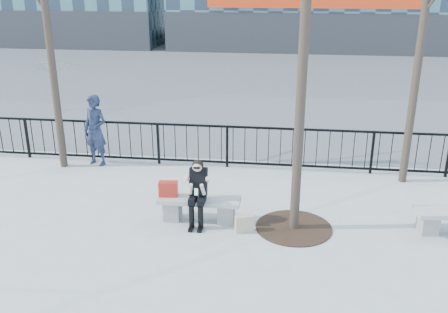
# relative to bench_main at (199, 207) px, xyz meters

# --- Properties ---
(ground) EXTENTS (120.00, 120.00, 0.00)m
(ground) POSITION_rel_bench_main_xyz_m (0.00, 0.00, -0.30)
(ground) COLOR #969691
(ground) RESTS_ON ground
(street_surface) EXTENTS (60.00, 23.00, 0.01)m
(street_surface) POSITION_rel_bench_main_xyz_m (0.00, 15.00, -0.30)
(street_surface) COLOR #474747
(street_surface) RESTS_ON ground
(railing) EXTENTS (14.00, 0.06, 1.10)m
(railing) POSITION_rel_bench_main_xyz_m (0.00, 3.00, 0.25)
(railing) COLOR black
(railing) RESTS_ON ground
(tree_grate) EXTENTS (1.50, 1.50, 0.02)m
(tree_grate) POSITION_rel_bench_main_xyz_m (1.90, -0.10, -0.29)
(tree_grate) COLOR black
(tree_grate) RESTS_ON ground
(bench_main) EXTENTS (1.65, 0.46, 0.49)m
(bench_main) POSITION_rel_bench_main_xyz_m (0.00, 0.00, 0.00)
(bench_main) COLOR slate
(bench_main) RESTS_ON ground
(seated_woman) EXTENTS (0.50, 0.64, 1.34)m
(seated_woman) POSITION_rel_bench_main_xyz_m (0.00, -0.16, 0.37)
(seated_woman) COLOR black
(seated_woman) RESTS_ON ground
(handbag) EXTENTS (0.39, 0.21, 0.31)m
(handbag) POSITION_rel_bench_main_xyz_m (-0.63, 0.02, 0.34)
(handbag) COLOR #B01E15
(handbag) RESTS_ON bench_main
(shopping_bag) EXTENTS (0.38, 0.25, 0.34)m
(shopping_bag) POSITION_rel_bench_main_xyz_m (0.95, -0.37, -0.13)
(shopping_bag) COLOR #C9BF8E
(shopping_bag) RESTS_ON ground
(standing_man) EXTENTS (0.77, 0.63, 1.84)m
(standing_man) POSITION_rel_bench_main_xyz_m (-3.17, 2.76, 0.62)
(standing_man) COLOR black
(standing_man) RESTS_ON ground
(vendor_umbrella) EXTENTS (2.68, 2.70, 1.85)m
(vendor_umbrella) POSITION_rel_bench_main_xyz_m (-6.59, 7.75, 0.62)
(vendor_umbrella) COLOR yellow
(vendor_umbrella) RESTS_ON ground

